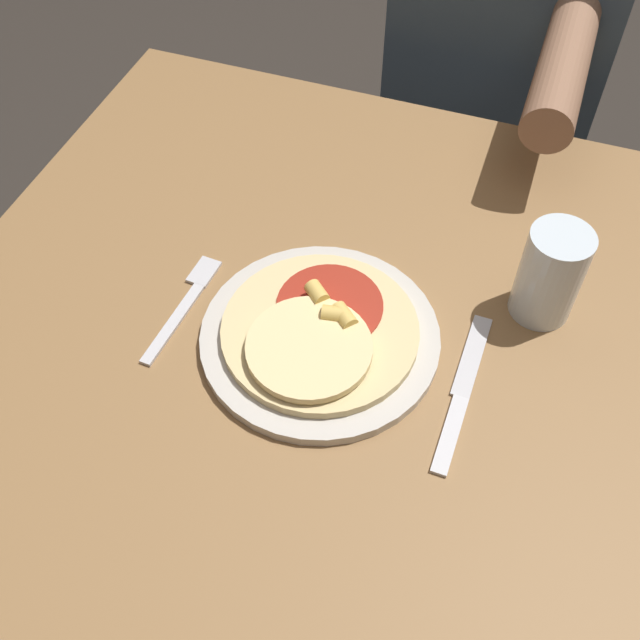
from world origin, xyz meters
name	(u,v)px	position (x,y,z in m)	size (l,w,h in m)	color
ground_plane	(336,557)	(0.00, 0.00, 0.00)	(8.00, 8.00, 0.00)	#2D2823
dining_table	(344,382)	(0.00, 0.00, 0.63)	(1.00, 0.91, 0.75)	olive
plate	(320,337)	(-0.02, -0.03, 0.76)	(0.28, 0.28, 0.01)	beige
pizza	(319,332)	(-0.02, -0.03, 0.78)	(0.23, 0.23, 0.04)	#E0C689
fork	(186,302)	(-0.20, -0.03, 0.76)	(0.03, 0.18, 0.00)	silver
knife	(462,393)	(0.15, -0.05, 0.76)	(0.02, 0.22, 0.00)	silver
drinking_glass	(550,274)	(0.21, 0.11, 0.82)	(0.07, 0.07, 0.12)	silver
person_diner	(497,68)	(0.06, 0.70, 0.68)	(0.37, 0.52, 1.18)	#2D2D38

